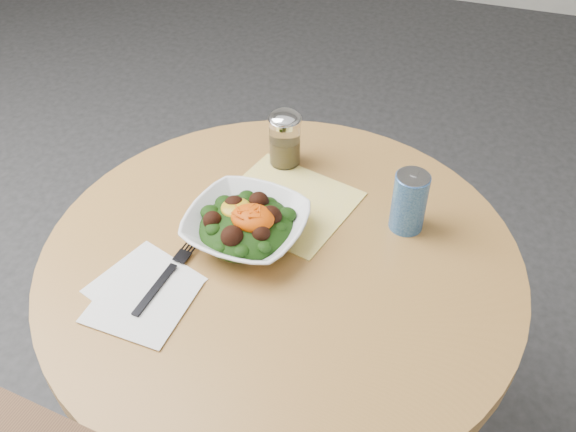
# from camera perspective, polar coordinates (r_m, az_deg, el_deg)

# --- Properties ---
(table) EXTENTS (0.90, 0.90, 0.75)m
(table) POSITION_cam_1_polar(r_m,az_deg,el_deg) (1.34, -0.60, -9.46)
(table) COLOR black
(table) RESTS_ON ground
(cloth_napkin) EXTENTS (0.30, 0.29, 0.00)m
(cloth_napkin) POSITION_cam_1_polar(r_m,az_deg,el_deg) (1.30, -0.14, 1.21)
(cloth_napkin) COLOR yellow
(cloth_napkin) RESTS_ON table
(paper_napkins) EXTENTS (0.20, 0.22, 0.00)m
(paper_napkins) POSITION_cam_1_polar(r_m,az_deg,el_deg) (1.16, -12.74, -6.71)
(paper_napkins) COLOR white
(paper_napkins) RESTS_ON table
(salad_bowl) EXTENTS (0.25, 0.25, 0.08)m
(salad_bowl) POSITION_cam_1_polar(r_m,az_deg,el_deg) (1.21, -3.70, -0.81)
(salad_bowl) COLOR white
(salad_bowl) RESTS_ON table
(fork) EXTENTS (0.04, 0.20, 0.00)m
(fork) POSITION_cam_1_polar(r_m,az_deg,el_deg) (1.18, -10.53, -4.96)
(fork) COLOR black
(fork) RESTS_ON table
(spice_shaker) EXTENTS (0.07, 0.07, 0.13)m
(spice_shaker) POSITION_cam_1_polar(r_m,az_deg,el_deg) (1.37, -0.29, 6.88)
(spice_shaker) COLOR silver
(spice_shaker) RESTS_ON table
(beverage_can) EXTENTS (0.07, 0.07, 0.13)m
(beverage_can) POSITION_cam_1_polar(r_m,az_deg,el_deg) (1.23, 10.73, 1.27)
(beverage_can) COLOR navy
(beverage_can) RESTS_ON table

